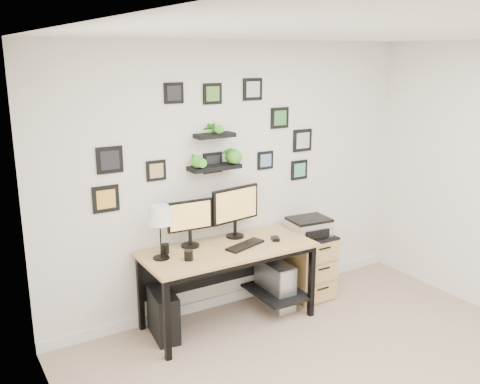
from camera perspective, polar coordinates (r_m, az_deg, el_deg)
room at (r=5.63m, az=-0.20°, el=-10.96°), size 4.00×4.00×4.00m
desk at (r=5.01m, az=-1.14°, el=-7.09°), size 1.60×0.70×0.75m
monitor_left at (r=4.88m, az=-5.36°, el=-2.98°), size 0.43×0.18×0.44m
monitor_right at (r=5.10m, az=-0.49°, el=-1.69°), size 0.54×0.20×0.50m
keyboard at (r=4.95m, az=0.55°, el=-5.70°), size 0.43×0.26×0.02m
mouse at (r=5.12m, az=3.79°, el=-4.99°), size 0.10×0.12×0.03m
table_lamp at (r=4.60m, az=-8.56°, el=-2.56°), size 0.24×0.24×0.48m
mug at (r=4.64m, az=-5.50°, el=-6.74°), size 0.08×0.08×0.09m
pen_cup at (r=4.81m, az=-7.97°, el=-6.02°), size 0.07×0.07×0.09m
pc_tower_black at (r=4.94m, az=-8.17°, el=-12.81°), size 0.24×0.45×0.43m
pc_tower_grey at (r=5.44m, az=3.76°, el=-9.83°), size 0.21×0.47×0.47m
file_cabinet at (r=5.68m, az=7.21°, el=-7.70°), size 0.43×0.53×0.67m
printer at (r=5.50m, az=7.37°, el=-3.70°), size 0.42×0.35×0.18m
wall_decor at (r=4.97m, az=-2.53°, el=4.94°), size 2.33×0.18×1.09m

